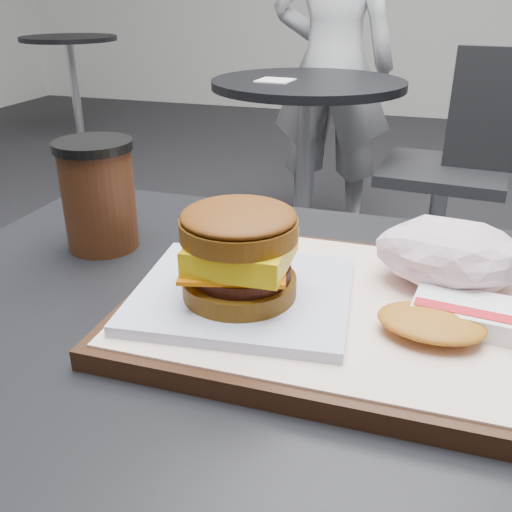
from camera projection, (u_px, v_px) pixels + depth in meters
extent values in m
cube|color=black|center=(285.00, 343.00, 0.52)|extent=(0.80, 0.60, 0.04)
cube|color=black|center=(341.00, 311.00, 0.52)|extent=(0.38, 0.28, 0.02)
cube|color=white|center=(342.00, 302.00, 0.51)|extent=(0.36, 0.26, 0.00)
cube|color=white|center=(243.00, 293.00, 0.51)|extent=(0.21, 0.19, 0.01)
cylinder|color=brown|center=(239.00, 285.00, 0.50)|extent=(0.11, 0.11, 0.02)
cylinder|color=black|center=(241.00, 271.00, 0.49)|extent=(0.09, 0.09, 0.01)
cube|color=orange|center=(236.00, 262.00, 0.49)|extent=(0.11, 0.11, 0.00)
cube|color=yellow|center=(242.00, 251.00, 0.48)|extent=(0.08, 0.08, 0.02)
cylinder|color=brown|center=(239.00, 229.00, 0.48)|extent=(0.11, 0.11, 0.02)
ellipsoid|color=brown|center=(239.00, 216.00, 0.47)|extent=(0.11, 0.11, 0.02)
cube|color=white|center=(469.00, 313.00, 0.48)|extent=(0.10, 0.07, 0.02)
cube|color=red|center=(471.00, 312.00, 0.46)|extent=(0.09, 0.02, 0.00)
ellipsoid|color=#C3771F|center=(431.00, 322.00, 0.46)|extent=(0.09, 0.07, 0.01)
cylinder|color=#3E1D0E|center=(99.00, 199.00, 0.65)|extent=(0.08, 0.08, 0.12)
cylinder|color=black|center=(92.00, 145.00, 0.62)|extent=(0.09, 0.09, 0.01)
cylinder|color=black|center=(302.00, 265.00, 2.36)|extent=(0.44, 0.44, 0.02)
cylinder|color=#A5A5AA|center=(305.00, 181.00, 2.20)|extent=(0.07, 0.07, 0.70)
cylinder|color=black|center=(308.00, 84.00, 2.05)|extent=(0.70, 0.70, 0.03)
cube|color=white|center=(275.00, 80.00, 2.01)|extent=(0.13, 0.13, 0.00)
cylinder|color=#95959A|center=(434.00, 234.00, 2.11)|extent=(0.06, 0.06, 0.44)
cube|color=black|center=(443.00, 172.00, 2.01)|extent=(0.45, 0.45, 0.04)
imported|color=silver|center=(332.00, 66.00, 2.48)|extent=(0.55, 0.37, 1.48)
cylinder|color=black|center=(82.00, 142.00, 4.25)|extent=(0.40, 0.40, 0.02)
cylinder|color=#A5A5AA|center=(76.00, 92.00, 4.10)|extent=(0.06, 0.06, 0.70)
cylinder|color=black|center=(68.00, 38.00, 3.95)|extent=(0.66, 0.66, 0.03)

